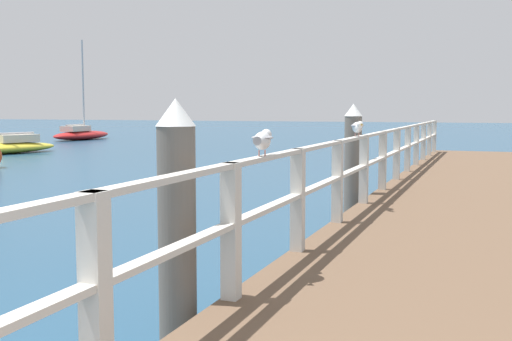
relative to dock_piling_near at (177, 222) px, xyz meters
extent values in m
cube|color=brown|center=(1.82, 6.78, -0.74)|extent=(3.04, 21.60, 0.36)
cube|color=beige|center=(0.38, -1.55, -0.06)|extent=(0.12, 0.12, 1.00)
cube|color=beige|center=(0.38, 0.11, -0.06)|extent=(0.12, 0.12, 1.00)
cube|color=beige|center=(0.38, 1.78, -0.06)|extent=(0.12, 0.12, 1.00)
cube|color=beige|center=(0.38, 3.45, -0.06)|extent=(0.12, 0.12, 1.00)
cube|color=beige|center=(0.38, 5.11, -0.06)|extent=(0.12, 0.12, 1.00)
cube|color=beige|center=(0.38, 6.78, -0.06)|extent=(0.12, 0.12, 1.00)
cube|color=beige|center=(0.38, 8.44, -0.06)|extent=(0.12, 0.12, 1.00)
cube|color=beige|center=(0.38, 10.11, -0.06)|extent=(0.12, 0.12, 1.00)
cube|color=beige|center=(0.38, 11.78, -0.06)|extent=(0.12, 0.12, 1.00)
cube|color=beige|center=(0.38, 13.44, -0.06)|extent=(0.12, 0.12, 1.00)
cube|color=beige|center=(0.38, 15.11, -0.06)|extent=(0.12, 0.12, 1.00)
cube|color=beige|center=(0.38, 16.78, -0.06)|extent=(0.12, 0.12, 1.00)
cube|color=beige|center=(0.38, 6.78, 0.42)|extent=(0.10, 20.00, 0.04)
cube|color=beige|center=(0.38, 6.78, -0.01)|extent=(0.10, 20.00, 0.04)
cylinder|color=#6B6056|center=(0.00, 0.00, -0.11)|extent=(0.28, 0.28, 1.62)
cone|color=white|center=(0.00, 0.00, 0.80)|extent=(0.29, 0.29, 0.20)
cylinder|color=#6B6056|center=(0.00, 6.13, -0.11)|extent=(0.28, 0.28, 1.62)
cone|color=white|center=(0.00, 6.13, 0.80)|extent=(0.29, 0.29, 0.20)
ellipsoid|color=white|center=(0.38, 0.77, 0.57)|extent=(0.17, 0.30, 0.15)
sphere|color=white|center=(0.35, 0.95, 0.61)|extent=(0.09, 0.09, 0.09)
cone|color=gold|center=(0.34, 1.01, 0.61)|extent=(0.03, 0.05, 0.02)
cone|color=#939399|center=(0.41, 0.61, 0.58)|extent=(0.08, 0.09, 0.07)
ellipsoid|color=#939399|center=(0.38, 0.77, 0.59)|extent=(0.21, 0.25, 0.04)
cylinder|color=tan|center=(0.36, 0.76, 0.47)|extent=(0.01, 0.01, 0.05)
cylinder|color=tan|center=(0.41, 0.77, 0.47)|extent=(0.01, 0.01, 0.05)
ellipsoid|color=white|center=(0.38, 4.59, 0.57)|extent=(0.23, 0.31, 0.15)
sphere|color=white|center=(0.45, 4.43, 0.61)|extent=(0.09, 0.09, 0.09)
cone|color=gold|center=(0.48, 4.37, 0.61)|extent=(0.04, 0.06, 0.02)
cone|color=#939399|center=(0.31, 4.74, 0.58)|extent=(0.10, 0.10, 0.07)
ellipsoid|color=#939399|center=(0.38, 4.59, 0.59)|extent=(0.25, 0.28, 0.04)
cylinder|color=tan|center=(0.40, 4.60, 0.47)|extent=(0.01, 0.01, 0.05)
cylinder|color=tan|center=(0.35, 4.58, 0.47)|extent=(0.01, 0.01, 0.05)
ellipsoid|color=gold|center=(-15.53, 15.18, -0.71)|extent=(2.59, 4.71, 0.42)
cylinder|color=#B2B2B7|center=(-15.38, 15.72, -0.15)|extent=(0.49, 1.54, 0.08)
cube|color=beige|center=(-15.39, 15.70, -0.35)|extent=(1.22, 1.77, 0.30)
ellipsoid|color=red|center=(-19.33, 25.33, -0.68)|extent=(1.58, 4.61, 0.49)
cylinder|color=#B2B2B7|center=(-19.33, 25.56, 2.08)|extent=(0.10, 0.10, 5.02)
cylinder|color=#B2B2B7|center=(-19.32, 24.75, -0.08)|extent=(0.09, 1.61, 0.08)
cube|color=beige|center=(-19.32, 24.78, -0.28)|extent=(0.88, 1.66, 0.30)
camera|label=1|loc=(2.14, -4.03, 0.83)|focal=44.13mm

